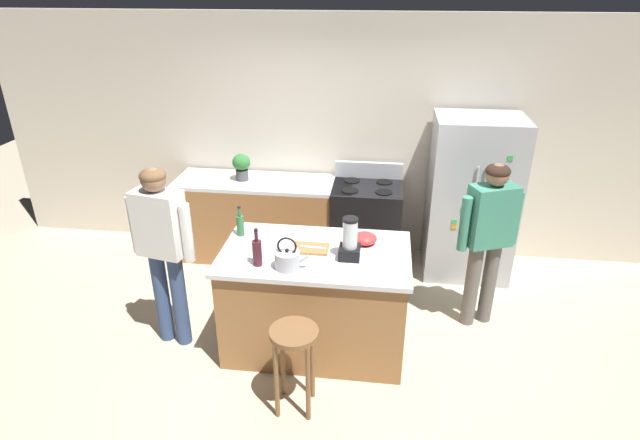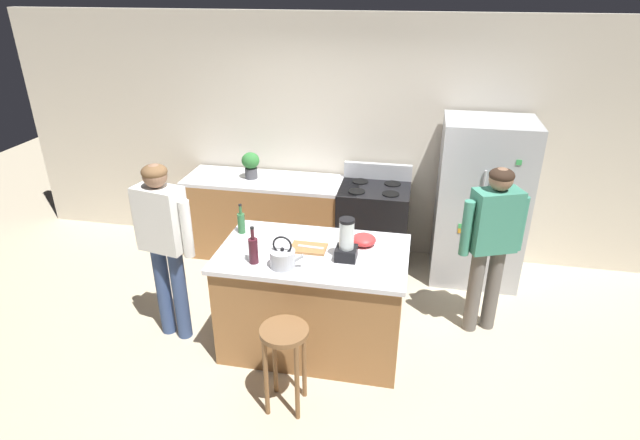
{
  "view_description": "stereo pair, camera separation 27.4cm",
  "coord_description": "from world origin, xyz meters",
  "px_view_note": "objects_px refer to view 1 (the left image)",
  "views": [
    {
      "loc": [
        0.51,
        -3.69,
        3.0
      ],
      "look_at": [
        0.0,
        0.3,
        1.1
      ],
      "focal_mm": 28.74,
      "sensor_mm": 36.0,
      "label": 1
    },
    {
      "loc": [
        0.79,
        -3.65,
        3.0
      ],
      "look_at": [
        0.0,
        0.3,
        1.1
      ],
      "focal_mm": 28.74,
      "sensor_mm": 36.0,
      "label": 2
    }
  ],
  "objects_px": {
    "person_by_sink_right": "(489,231)",
    "bottle_olive_oil": "(240,225)",
    "person_by_island_left": "(162,242)",
    "mixing_bowl": "(365,238)",
    "stove_range": "(366,225)",
    "bottle_wine": "(257,252)",
    "tea_kettle": "(287,259)",
    "potted_plant": "(241,165)",
    "blender_appliance": "(350,241)",
    "bar_stool": "(294,349)",
    "cutting_board": "(311,248)",
    "chef_knife": "(313,247)",
    "kitchen_island": "(316,299)",
    "refrigerator": "(471,198)"
  },
  "relations": [
    {
      "from": "person_by_sink_right",
      "to": "bottle_olive_oil",
      "type": "distance_m",
      "value": 2.2
    },
    {
      "from": "person_by_island_left",
      "to": "mixing_bowl",
      "type": "height_order",
      "value": "person_by_island_left"
    },
    {
      "from": "stove_range",
      "to": "mixing_bowl",
      "type": "xyz_separation_m",
      "value": [
        0.03,
        -1.32,
        0.51
      ]
    },
    {
      "from": "person_by_sink_right",
      "to": "bottle_olive_oil",
      "type": "height_order",
      "value": "person_by_sink_right"
    },
    {
      "from": "bottle_wine",
      "to": "bottle_olive_oil",
      "type": "bearing_deg",
      "value": 119.05
    },
    {
      "from": "bottle_wine",
      "to": "tea_kettle",
      "type": "distance_m",
      "value": 0.25
    },
    {
      "from": "potted_plant",
      "to": "blender_appliance",
      "type": "xyz_separation_m",
      "value": [
        1.33,
        -1.62,
        -0.02
      ]
    },
    {
      "from": "tea_kettle",
      "to": "mixing_bowl",
      "type": "bearing_deg",
      "value": 40.12
    },
    {
      "from": "bar_stool",
      "to": "person_by_island_left",
      "type": "bearing_deg",
      "value": 151.72
    },
    {
      "from": "cutting_board",
      "to": "tea_kettle",
      "type": "bearing_deg",
      "value": -113.0
    },
    {
      "from": "person_by_sink_right",
      "to": "cutting_board",
      "type": "xyz_separation_m",
      "value": [
        -1.53,
        -0.5,
        -0.01
      ]
    },
    {
      "from": "stove_range",
      "to": "chef_knife",
      "type": "height_order",
      "value": "stove_range"
    },
    {
      "from": "stove_range",
      "to": "bar_stool",
      "type": "distance_m",
      "value": 2.33
    },
    {
      "from": "person_by_island_left",
      "to": "person_by_sink_right",
      "type": "bearing_deg",
      "value": 13.09
    },
    {
      "from": "person_by_sink_right",
      "to": "cutting_board",
      "type": "relative_size",
      "value": 5.33
    },
    {
      "from": "kitchen_island",
      "to": "person_by_sink_right",
      "type": "height_order",
      "value": "person_by_sink_right"
    },
    {
      "from": "person_by_island_left",
      "to": "potted_plant",
      "type": "xyz_separation_m",
      "value": [
        0.23,
        1.66,
        0.11
      ]
    },
    {
      "from": "bar_stool",
      "to": "bottle_olive_oil",
      "type": "distance_m",
      "value": 1.28
    },
    {
      "from": "stove_range",
      "to": "person_by_island_left",
      "type": "xyz_separation_m",
      "value": [
        -1.64,
        -1.63,
        0.53
      ]
    },
    {
      "from": "kitchen_island",
      "to": "potted_plant",
      "type": "xyz_separation_m",
      "value": [
        -1.04,
        1.55,
        0.64
      ]
    },
    {
      "from": "person_by_island_left",
      "to": "person_by_sink_right",
      "type": "relative_size",
      "value": 1.04
    },
    {
      "from": "kitchen_island",
      "to": "chef_knife",
      "type": "distance_m",
      "value": 0.5
    },
    {
      "from": "bar_stool",
      "to": "potted_plant",
      "type": "relative_size",
      "value": 2.39
    },
    {
      "from": "stove_range",
      "to": "person_by_sink_right",
      "type": "distance_m",
      "value": 1.57
    },
    {
      "from": "person_by_sink_right",
      "to": "bottle_wine",
      "type": "xyz_separation_m",
      "value": [
        -1.91,
        -0.8,
        0.1
      ]
    },
    {
      "from": "tea_kettle",
      "to": "cutting_board",
      "type": "bearing_deg",
      "value": 67.0
    },
    {
      "from": "bar_stool",
      "to": "tea_kettle",
      "type": "distance_m",
      "value": 0.69
    },
    {
      "from": "bar_stool",
      "to": "tea_kettle",
      "type": "bearing_deg",
      "value": 104.89
    },
    {
      "from": "potted_plant",
      "to": "bottle_olive_oil",
      "type": "xyz_separation_m",
      "value": [
        0.35,
        -1.33,
        -0.07
      ]
    },
    {
      "from": "bottle_olive_oil",
      "to": "potted_plant",
      "type": "bearing_deg",
      "value": 104.61
    },
    {
      "from": "person_by_island_left",
      "to": "stove_range",
      "type": "bearing_deg",
      "value": 44.85
    },
    {
      "from": "refrigerator",
      "to": "bar_stool",
      "type": "xyz_separation_m",
      "value": [
        -1.53,
        -2.27,
        -0.32
      ]
    },
    {
      "from": "person_by_sink_right",
      "to": "bottle_olive_oil",
      "type": "bearing_deg",
      "value": -171.75
    },
    {
      "from": "stove_range",
      "to": "person_by_sink_right",
      "type": "bearing_deg",
      "value": -41.53
    },
    {
      "from": "person_by_island_left",
      "to": "bar_stool",
      "type": "relative_size",
      "value": 2.32
    },
    {
      "from": "stove_range",
      "to": "person_by_island_left",
      "type": "relative_size",
      "value": 0.68
    },
    {
      "from": "stove_range",
      "to": "blender_appliance",
      "type": "xyz_separation_m",
      "value": [
        -0.08,
        -1.59,
        0.61
      ]
    },
    {
      "from": "stove_range",
      "to": "cutting_board",
      "type": "bearing_deg",
      "value": -105.33
    },
    {
      "from": "bottle_wine",
      "to": "bottle_olive_oil",
      "type": "relative_size",
      "value": 1.14
    },
    {
      "from": "refrigerator",
      "to": "person_by_sink_right",
      "type": "bearing_deg",
      "value": -89.48
    },
    {
      "from": "cutting_board",
      "to": "chef_knife",
      "type": "height_order",
      "value": "chef_knife"
    },
    {
      "from": "stove_range",
      "to": "blender_appliance",
      "type": "relative_size",
      "value": 3.17
    },
    {
      "from": "potted_plant",
      "to": "bottle_wine",
      "type": "xyz_separation_m",
      "value": [
        0.62,
        -1.82,
        -0.06
      ]
    },
    {
      "from": "person_by_sink_right",
      "to": "chef_knife",
      "type": "bearing_deg",
      "value": -161.6
    },
    {
      "from": "stove_range",
      "to": "cutting_board",
      "type": "xyz_separation_m",
      "value": [
        -0.41,
        -1.49,
        0.47
      ]
    },
    {
      "from": "bottle_olive_oil",
      "to": "tea_kettle",
      "type": "distance_m",
      "value": 0.72
    },
    {
      "from": "potted_plant",
      "to": "bar_stool",
      "type": "bearing_deg",
      "value": -66.87
    },
    {
      "from": "refrigerator",
      "to": "potted_plant",
      "type": "height_order",
      "value": "refrigerator"
    },
    {
      "from": "potted_plant",
      "to": "tea_kettle",
      "type": "height_order",
      "value": "potted_plant"
    },
    {
      "from": "bottle_wine",
      "to": "mixing_bowl",
      "type": "distance_m",
      "value": 0.95
    }
  ]
}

